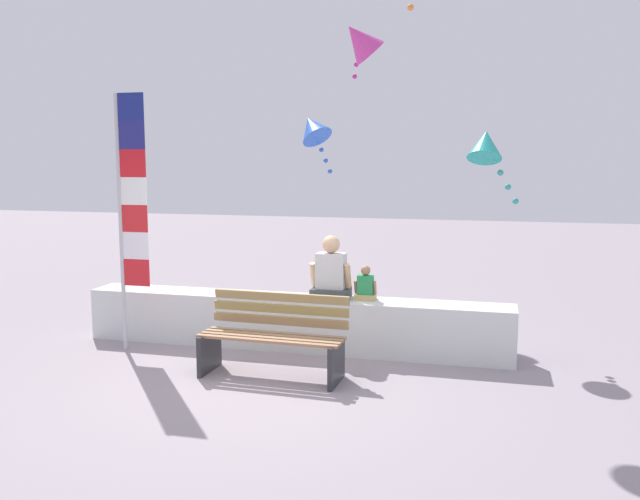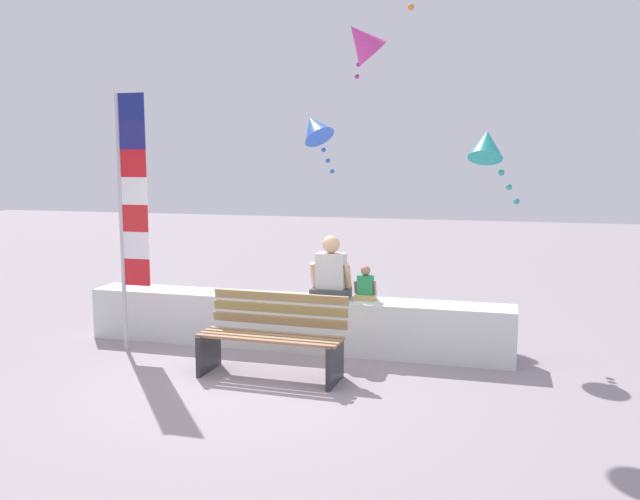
{
  "view_description": "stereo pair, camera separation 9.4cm",
  "coord_description": "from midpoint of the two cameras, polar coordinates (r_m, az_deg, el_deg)",
  "views": [
    {
      "loc": [
        2.37,
        -6.47,
        2.36
      ],
      "look_at": [
        0.35,
        1.34,
        1.26
      ],
      "focal_mm": 37.28,
      "sensor_mm": 36.0,
      "label": 1
    },
    {
      "loc": [
        2.46,
        -6.44,
        2.36
      ],
      "look_at": [
        0.35,
        1.34,
        1.26
      ],
      "focal_mm": 37.28,
      "sensor_mm": 36.0,
      "label": 2
    }
  ],
  "objects": [
    {
      "name": "park_bench",
      "position": [
        7.35,
        -4.38,
        -7.56
      ],
      "size": [
        1.61,
        0.67,
        0.88
      ],
      "color": "#A27151",
      "rests_on": "ground"
    },
    {
      "name": "kite_magenta",
      "position": [
        11.26,
        3.18,
        17.55
      ],
      "size": [
        0.98,
        0.88,
        0.98
      ],
      "color": "#DB3D9E"
    },
    {
      "name": "person_adult",
      "position": [
        8.19,
        0.62,
        -2.05
      ],
      "size": [
        0.51,
        0.37,
        0.78
      ],
      "color": "#383E42",
      "rests_on": "seawall_ledge"
    },
    {
      "name": "person_child",
      "position": [
        8.13,
        3.59,
        -3.14
      ],
      "size": [
        0.28,
        0.2,
        0.42
      ],
      "color": "tan",
      "rests_on": "seawall_ledge"
    },
    {
      "name": "kite_blue",
      "position": [
        11.12,
        -0.87,
        10.42
      ],
      "size": [
        0.84,
        0.8,
        1.08
      ],
      "color": "blue"
    },
    {
      "name": "flag_banner",
      "position": [
        8.39,
        -16.4,
        3.81
      ],
      "size": [
        0.39,
        0.05,
        3.14
      ],
      "color": "#B7B7BC",
      "rests_on": "ground"
    },
    {
      "name": "seawall_ledge",
      "position": [
        8.41,
        -2.62,
        -6.2
      ],
      "size": [
        5.4,
        0.53,
        0.66
      ],
      "primitive_type": "cube",
      "color": "silver",
      "rests_on": "ground"
    },
    {
      "name": "ground_plane",
      "position": [
        7.28,
        -5.77,
        -11.15
      ],
      "size": [
        40.0,
        40.0,
        0.0
      ],
      "primitive_type": "plane",
      "color": "gray"
    },
    {
      "name": "kite_teal",
      "position": [
        8.87,
        13.75,
        8.72
      ],
      "size": [
        0.69,
        0.6,
        1.03
      ],
      "color": "teal"
    }
  ]
}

